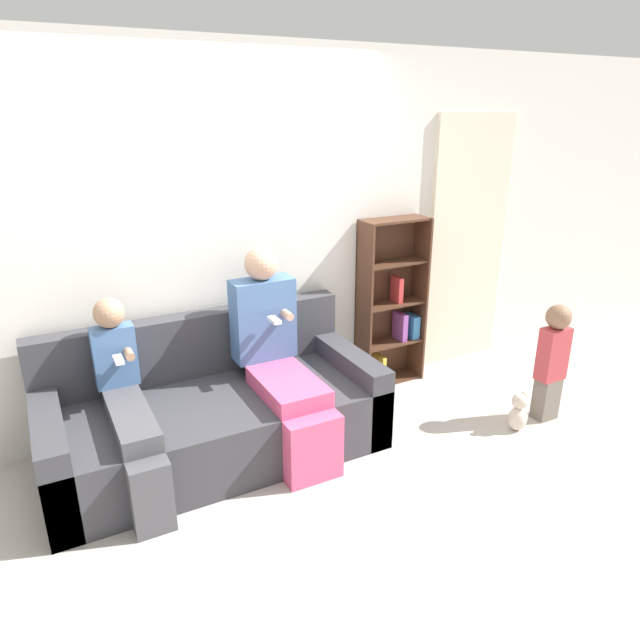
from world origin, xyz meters
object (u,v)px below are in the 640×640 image
adult_seated (278,352)px  toddler_standing (552,358)px  couch (215,415)px  child_seated (128,405)px  teddy_bear (518,412)px  bookshelf (390,306)px

adult_seated → toddler_standing: size_ratio=1.49×
couch → child_seated: (-0.53, -0.12, 0.27)m
toddler_standing → teddy_bear: toddler_standing is taller
bookshelf → couch: bearing=-166.7°
bookshelf → teddy_bear: 1.26m
couch → adult_seated: size_ratio=1.61×
couch → teddy_bear: size_ratio=7.13×
teddy_bear → adult_seated: bearing=156.5°
adult_seated → child_seated: adult_seated is taller
toddler_standing → bookshelf: size_ratio=0.65×
toddler_standing → teddy_bear: (-0.30, -0.03, -0.34)m
adult_seated → bookshelf: bearing=20.6°
adult_seated → toddler_standing: (1.83, -0.63, -0.18)m
bookshelf → adult_seated: bearing=-159.4°
toddler_standing → teddy_bear: 0.46m
adult_seated → child_seated: (-0.96, -0.06, -0.11)m
couch → bookshelf: bookshelf is taller
toddler_standing → child_seated: bearing=168.4°
couch → teddy_bear: bearing=-20.5°
adult_seated → teddy_bear: bearing=-23.5°
couch → adult_seated: adult_seated is taller
child_seated → bookshelf: size_ratio=0.81×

